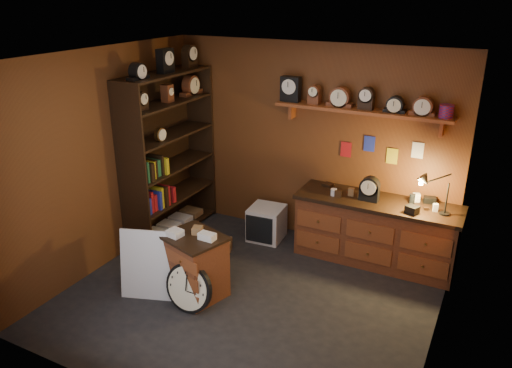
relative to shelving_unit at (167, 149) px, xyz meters
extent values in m
plane|color=black|center=(1.79, -0.98, -1.25)|extent=(4.00, 4.00, 0.00)
cube|color=brown|center=(1.79, 0.82, 0.10)|extent=(4.00, 0.02, 2.70)
cube|color=brown|center=(1.79, -2.78, 0.10)|extent=(4.00, 0.02, 2.70)
cube|color=brown|center=(-0.21, -0.98, 0.10)|extent=(0.02, 3.60, 2.70)
cube|color=brown|center=(3.79, -0.98, 0.10)|extent=(0.02, 3.60, 2.70)
cube|color=beige|center=(1.79, -0.98, 1.45)|extent=(4.00, 3.60, 0.02)
cube|color=brown|center=(2.49, 0.67, 0.67)|extent=(2.20, 0.30, 0.04)
cube|color=brown|center=(1.54, 0.74, 0.55)|extent=(0.04, 0.16, 0.20)
cube|color=brown|center=(3.44, 0.74, 0.55)|extent=(0.04, 0.16, 0.20)
cylinder|color=#B21419|center=(3.47, 0.67, 0.76)|extent=(0.16, 0.16, 0.15)
cube|color=maroon|center=(1.94, 0.81, 0.10)|extent=(0.14, 0.01, 0.20)
cube|color=#1B2896|center=(2.24, 0.81, 0.22)|extent=(0.14, 0.01, 0.20)
cube|color=gold|center=(2.54, 0.81, 0.10)|extent=(0.14, 0.01, 0.20)
cube|color=silver|center=(2.84, 0.81, 0.22)|extent=(0.14, 0.01, 0.20)
cube|color=black|center=(-0.19, 0.00, -0.10)|extent=(0.03, 1.60, 2.30)
cube|color=black|center=(0.04, -0.78, -0.10)|extent=(0.45, 0.03, 2.30)
cube|color=black|center=(0.04, 0.78, -0.10)|extent=(0.45, 0.03, 2.30)
cube|color=black|center=(0.04, 0.00, -1.20)|extent=(0.43, 1.54, 0.03)
cube|color=black|center=(0.04, 0.00, -0.70)|extent=(0.43, 1.54, 0.03)
cube|color=black|center=(0.04, 0.00, -0.25)|extent=(0.43, 1.54, 0.03)
cube|color=black|center=(0.04, 0.00, 0.20)|extent=(0.43, 1.54, 0.03)
cube|color=black|center=(0.04, 0.00, 0.65)|extent=(0.43, 1.54, 0.03)
cube|color=black|center=(0.04, 0.00, 1.03)|extent=(0.43, 1.54, 0.03)
cube|color=brown|center=(2.84, 0.50, -0.85)|extent=(1.99, 0.60, 0.80)
cube|color=black|center=(2.84, 0.50, -0.43)|extent=(2.05, 0.66, 0.05)
cube|color=brown|center=(2.84, 0.20, -0.85)|extent=(1.91, 0.02, 0.52)
cylinder|color=black|center=(3.63, 0.45, -0.39)|extent=(0.12, 0.12, 0.02)
cylinder|color=black|center=(3.63, 0.45, -0.20)|extent=(0.02, 0.02, 0.38)
cylinder|color=black|center=(3.51, 0.42, 0.04)|extent=(0.27, 0.09, 0.14)
cone|color=black|center=(3.37, 0.39, 0.00)|extent=(0.18, 0.14, 0.18)
cube|color=brown|center=(1.22, -1.20, -0.89)|extent=(0.74, 0.68, 0.72)
cube|color=black|center=(1.22, -1.20, -0.52)|extent=(0.79, 0.73, 0.03)
cube|color=brown|center=(1.22, -1.46, -0.89)|extent=(0.54, 0.18, 0.61)
cylinder|color=black|center=(1.32, -1.48, -0.98)|extent=(0.57, 0.18, 0.57)
cylinder|color=#F1E9C1|center=(1.32, -1.52, -0.97)|extent=(0.50, 0.11, 0.49)
cube|color=black|center=(1.32, -1.53, -0.89)|extent=(0.01, 0.04, 0.18)
cube|color=black|center=(1.38, -1.53, -1.00)|extent=(0.13, 0.01, 0.01)
cube|color=silver|center=(0.75, -1.47, -1.25)|extent=(0.65, 0.37, 0.82)
cube|color=silver|center=(1.33, 0.42, -1.02)|extent=(0.49, 0.49, 0.48)
cube|color=black|center=(1.33, 0.18, -1.02)|extent=(0.39, 0.05, 0.38)
cube|color=olive|center=(0.94, -0.14, -1.18)|extent=(0.29, 0.27, 0.15)
cube|color=white|center=(0.65, -1.09, -1.19)|extent=(0.23, 0.26, 0.12)
cube|color=olive|center=(1.02, -0.85, -1.17)|extent=(0.29, 0.29, 0.17)
camera|label=1|loc=(4.09, -5.28, 2.07)|focal=35.00mm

